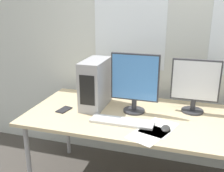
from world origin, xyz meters
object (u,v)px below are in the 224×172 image
at_px(monitor_right_near, 195,85).
at_px(mouse, 166,128).
at_px(monitor_main, 135,81).
at_px(cell_phone, 64,110).
at_px(pc_tower, 95,84).
at_px(keyboard, 122,121).

height_order(monitor_right_near, mouse, monitor_right_near).
bearing_deg(mouse, monitor_main, 138.17).
relative_size(monitor_right_near, cell_phone, 2.97).
relative_size(monitor_main, cell_phone, 3.28).
height_order(pc_tower, keyboard, pc_tower).
bearing_deg(pc_tower, cell_phone, -143.26).
distance_m(pc_tower, monitor_right_near, 0.85).
distance_m(monitor_right_near, cell_phone, 1.14).
relative_size(monitor_right_near, keyboard, 0.92).
relative_size(monitor_main, mouse, 4.68).
height_order(monitor_main, mouse, monitor_main).
bearing_deg(mouse, pc_tower, 156.33).
xyz_separation_m(monitor_right_near, cell_phone, (-1.07, -0.29, -0.24)).
height_order(monitor_right_near, cell_phone, monitor_right_near).
bearing_deg(cell_phone, mouse, 3.63).
height_order(mouse, cell_phone, mouse).
distance_m(pc_tower, monitor_main, 0.36).
bearing_deg(monitor_right_near, cell_phone, -164.76).
bearing_deg(cell_phone, monitor_main, 25.37).
distance_m(monitor_right_near, keyboard, 0.69).
relative_size(monitor_right_near, mouse, 4.24).
height_order(monitor_main, monitor_right_near, monitor_main).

